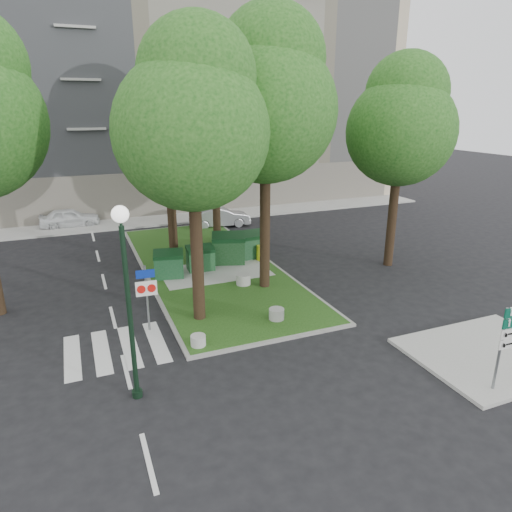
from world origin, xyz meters
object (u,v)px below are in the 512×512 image
tree_median_near_left (193,117)px  bollard_right (277,314)px  bollard_mid (243,279)px  litter_bin (261,253)px  dumpster_a (169,264)px  traffic_sign_pole (146,289)px  dumpster_d (253,245)px  bollard_left (198,340)px  car_white (70,218)px  tree_median_mid (168,121)px  tree_median_far (214,92)px  tree_median_near_right (267,97)px  tree_street_right (402,121)px  dumpster_c (229,249)px  car_silver (220,217)px  dumpster_b (200,258)px  street_lamp (127,283)px

tree_median_near_left → bollard_right: (2.52, -1.26, -6.99)m
bollard_mid → litter_bin: size_ratio=0.82×
dumpster_a → tree_median_near_left: bearing=-75.0°
bollard_right → traffic_sign_pole: 4.80m
dumpster_d → bollard_left: bearing=-126.8°
bollard_right → bollard_mid: size_ratio=0.89×
bollard_right → car_white: size_ratio=0.15×
bollard_left → litter_bin: (5.30, 7.28, 0.21)m
tree_median_mid → bollard_left: bearing=-97.9°
bollard_left → tree_median_mid: bearing=82.1°
tree_median_mid → bollard_left: tree_median_mid is taller
tree_median_far → bollard_mid: tree_median_far is taller
tree_median_near_right → tree_street_right: tree_median_near_right is taller
dumpster_c → bollard_mid: 3.10m
dumpster_c → traffic_sign_pole: size_ratio=0.78×
car_silver → dumpster_b: bearing=161.1°
tree_median_near_left → tree_median_mid: size_ratio=1.05×
traffic_sign_pole → dumpster_c: bearing=52.5°
bollard_left → traffic_sign_pole: (-1.28, 1.93, 1.28)m
tree_median_far → dumpster_b: 9.17m
bollard_mid → car_white: (-6.90, 14.06, 0.29)m
dumpster_a → bollard_right: bearing=-52.8°
tree_median_near_right → car_silver: (1.41, 10.94, -7.34)m
tree_median_near_left → bollard_right: size_ratio=18.50×
tree_median_far → street_lamp: (-6.65, -13.46, -4.93)m
bollard_left → traffic_sign_pole: traffic_sign_pole is taller
dumpster_a → bollard_left: (-0.45, -6.67, -0.42)m
dumpster_a → bollard_mid: dumpster_a is taller
tree_median_near_left → bollard_mid: 7.83m
street_lamp → traffic_sign_pole: size_ratio=2.19×
litter_bin → street_lamp: 12.24m
car_white → traffic_sign_pole: bearing=-172.3°
bollard_left → tree_street_right: bearing=22.2°
tree_median_near_left → tree_median_far: tree_median_far is taller
tree_median_mid → car_silver: 10.05m
litter_bin → bollard_left: bearing=-126.0°
street_lamp → bollard_left: bearing=40.0°
bollard_left → bollard_right: (3.21, 0.80, 0.02)m
tree_median_near_left → car_silver: 15.36m
litter_bin → tree_median_near_right: bearing=-109.0°
tree_median_mid → dumpster_c: tree_median_mid is taller
tree_median_near_right → dumpster_c: bearing=98.7°
tree_median_near_right → traffic_sign_pole: 8.69m
street_lamp → car_white: (-1.34, 20.46, -2.75)m
tree_median_far → tree_median_mid: bearing=-136.8°
street_lamp → dumpster_c: bearing=57.9°
tree_median_mid → dumpster_b: (0.87, -1.52, -6.29)m
tree_median_near_left → tree_street_right: tree_median_near_left is taller
dumpster_c → car_silver: dumpster_c is taller
tree_street_right → dumpster_d: (-6.09, 3.37, -6.21)m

